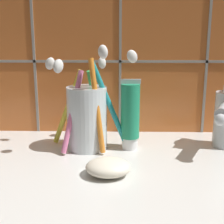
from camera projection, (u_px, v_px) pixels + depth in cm
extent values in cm
cube|color=silver|center=(109.00, 170.00, 48.70)|extent=(67.99, 34.98, 2.00)
cube|color=#C6662D|center=(112.00, 34.00, 60.94)|extent=(77.99, 1.50, 43.42)
cube|color=gray|center=(112.00, 61.00, 61.36)|extent=(77.99, 0.24, 0.50)
cube|color=gray|center=(33.00, 34.00, 60.44)|extent=(0.50, 0.24, 43.42)
cube|color=gray|center=(120.00, 34.00, 60.08)|extent=(0.50, 0.24, 43.42)
cube|color=gray|center=(209.00, 34.00, 59.71)|extent=(0.50, 0.24, 43.42)
cylinder|color=silver|center=(87.00, 118.00, 54.20)|extent=(6.92, 6.92, 11.00)
cylinder|color=teal|center=(111.00, 106.00, 53.22)|extent=(6.85, 1.17, 15.05)
ellipsoid|color=white|center=(132.00, 56.00, 51.26)|extent=(2.44, 1.39, 2.67)
cylinder|color=green|center=(96.00, 106.00, 56.82)|extent=(3.10, 4.96, 13.43)
ellipsoid|color=white|center=(102.00, 63.00, 57.09)|extent=(2.19, 2.62, 2.61)
cylinder|color=yellow|center=(68.00, 107.00, 55.41)|extent=(6.15, 2.29, 13.63)
ellipsoid|color=white|center=(50.00, 64.00, 54.31)|extent=(2.62, 1.82, 2.67)
cylinder|color=pink|center=(72.00, 112.00, 52.02)|extent=(4.16, 4.53, 13.70)
ellipsoid|color=white|center=(58.00, 66.00, 48.34)|extent=(2.49, 2.58, 2.62)
cylinder|color=orange|center=(97.00, 106.00, 51.24)|extent=(3.20, 2.94, 15.69)
ellipsoid|color=white|center=(103.00, 52.00, 48.16)|extent=(2.38, 2.31, 2.45)
cylinder|color=white|center=(130.00, 143.00, 55.11)|extent=(2.78, 2.78, 2.08)
cylinder|color=#1E8C60|center=(130.00, 111.00, 53.72)|extent=(3.27, 3.27, 9.48)
cube|color=silver|center=(131.00, 81.00, 52.49)|extent=(3.43, 0.36, 0.80)
sphere|color=silver|center=(221.00, 120.00, 47.41)|extent=(1.97, 1.97, 1.97)
ellipsoid|color=silver|center=(110.00, 167.00, 44.46)|extent=(6.53, 5.53, 2.44)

